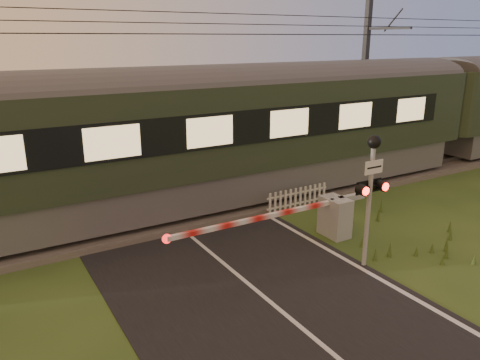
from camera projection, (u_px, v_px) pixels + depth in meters
ground at (284, 315)px, 9.50m from camera, size 160.00×160.00×0.00m
road at (292, 320)px, 9.32m from camera, size 6.00×140.00×0.03m
track_bed at (164, 213)px, 14.83m from camera, size 140.00×3.40×0.39m
overhead_wires at (155, 25)px, 13.18m from camera, size 120.00×0.62×0.62m
train at (434, 109)px, 20.28m from camera, size 45.84×3.16×4.28m
boom_gate at (328, 216)px, 13.02m from camera, size 6.17×0.87×1.15m
crossing_signal at (371, 178)px, 10.91m from camera, size 0.83×0.35×3.28m
picket_fence at (298, 199)px, 15.05m from camera, size 2.36×0.07×0.80m
catenary_mast at (365, 76)px, 20.75m from camera, size 0.23×2.46×7.21m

